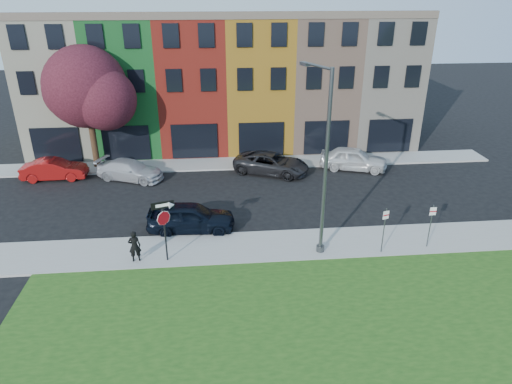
{
  "coord_description": "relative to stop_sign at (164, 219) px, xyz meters",
  "views": [
    {
      "loc": [
        -3.43,
        -16.71,
        12.06
      ],
      "look_at": [
        -1.52,
        4.0,
        2.65
      ],
      "focal_mm": 32.0,
      "sensor_mm": 36.0,
      "label": 1
    }
  ],
  "objects": [
    {
      "name": "ground",
      "position": [
        5.94,
        -2.11,
        -2.32
      ],
      "size": [
        120.0,
        120.0,
        0.0
      ],
      "primitive_type": "plane",
      "color": "black",
      "rests_on": "ground"
    },
    {
      "name": "rowhouse_block",
      "position": [
        3.44,
        19.08,
        2.67
      ],
      "size": [
        30.0,
        10.12,
        10.0
      ],
      "color": "beige",
      "rests_on": "ground"
    },
    {
      "name": "parked_car_red",
      "position": [
        -8.5,
        11.17,
        -1.62
      ],
      "size": [
        1.69,
        4.33,
        1.4
      ],
      "primitive_type": "imported",
      "rotation": [
        0.0,
        0.0,
        1.6
      ],
      "color": "maroon",
      "rests_on": "ground"
    },
    {
      "name": "parking_sign_b",
      "position": [
        12.88,
        0.07,
        -0.77
      ],
      "size": [
        0.32,
        0.08,
        2.31
      ],
      "rotation": [
        0.0,
        0.0,
        0.01
      ],
      "color": "#494C4E",
      "rests_on": "sidewalk_near"
    },
    {
      "name": "parking_sign_a",
      "position": [
        10.42,
        -0.22,
        -0.73
      ],
      "size": [
        0.31,
        0.12,
        2.37
      ],
      "rotation": [
        0.0,
        0.0,
        0.28
      ],
      "color": "#494C4E",
      "rests_on": "sidewalk_near"
    },
    {
      "name": "street_lamp",
      "position": [
        7.37,
        0.31,
        2.28
      ],
      "size": [
        1.2,
        2.45,
        8.88
      ],
      "rotation": [
        0.0,
        0.0,
        0.38
      ],
      "color": "#494C4E",
      "rests_on": "sidewalk_near"
    },
    {
      "name": "stop_sign",
      "position": [
        0.0,
        0.0,
        0.0
      ],
      "size": [
        1.01,
        0.36,
        3.09
      ],
      "rotation": [
        0.0,
        0.0,
        0.32
      ],
      "color": "black",
      "rests_on": "sidewalk_near"
    },
    {
      "name": "sidewalk_far",
      "position": [
        2.94,
        12.89,
        -2.26
      ],
      "size": [
        40.0,
        2.4,
        0.12
      ],
      "primitive_type": "cube",
      "color": "gray",
      "rests_on": "ground"
    },
    {
      "name": "tree_purple",
      "position": [
        -6.03,
        13.16,
        3.38
      ],
      "size": [
        6.65,
        5.82,
        8.5
      ],
      "color": "black",
      "rests_on": "sidewalk_far"
    },
    {
      "name": "sidewalk_near",
      "position": [
        7.94,
        0.89,
        -2.26
      ],
      "size": [
        40.0,
        3.0,
        0.12
      ],
      "primitive_type": "cube",
      "color": "gray",
      "rests_on": "ground"
    },
    {
      "name": "parked_car_dark",
      "position": [
        6.34,
        10.89,
        -1.59
      ],
      "size": [
        6.36,
        7.05,
        1.45
      ],
      "primitive_type": "imported",
      "rotation": [
        0.0,
        0.0,
        1.14
      ],
      "color": "black",
      "rests_on": "ground"
    },
    {
      "name": "sedan_near",
      "position": [
        1.04,
        3.06,
        -1.53
      ],
      "size": [
        2.42,
        4.86,
        1.58
      ],
      "primitive_type": "imported",
      "rotation": [
        0.0,
        0.0,
        1.51
      ],
      "color": "black",
      "rests_on": "ground"
    },
    {
      "name": "parked_car_white",
      "position": [
        12.29,
        11.08,
        -1.51
      ],
      "size": [
        4.66,
        5.84,
        1.61
      ],
      "primitive_type": "imported",
      "rotation": [
        0.0,
        0.0,
        1.26
      ],
      "color": "silver",
      "rests_on": "ground"
    },
    {
      "name": "man",
      "position": [
        -1.48,
        0.09,
        -1.4
      ],
      "size": [
        0.68,
        0.53,
        1.59
      ],
      "primitive_type": "imported",
      "rotation": [
        0.0,
        0.0,
        3.27
      ],
      "color": "black",
      "rests_on": "sidewalk_near"
    },
    {
      "name": "parked_car_silver",
      "position": [
        -3.36,
        10.66,
        -1.65
      ],
      "size": [
        5.01,
        5.88,
        1.34
      ],
      "primitive_type": "imported",
      "rotation": [
        0.0,
        0.0,
        1.19
      ],
      "color": "#AFB0B4",
      "rests_on": "ground"
    }
  ]
}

